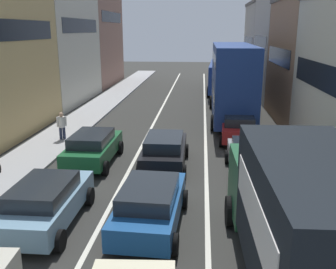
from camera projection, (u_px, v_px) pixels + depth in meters
sidewalk_left at (79, 122)px, 25.08m from camera, size 2.60×64.00×0.14m
lane_stripe_left at (153, 125)px, 24.67m from camera, size 0.16×60.00×0.01m
lane_stripe_right at (205, 126)px, 24.38m from camera, size 0.16×60.00×0.01m
building_row_left at (22, 33)px, 28.08m from camera, size 7.20×43.90×13.59m
removalist_box_truck at (299, 213)px, 8.58m from camera, size 2.88×7.77×3.58m
sedan_centre_lane_second at (150, 204)px, 11.68m from camera, size 2.22×4.38×1.49m
wagon_left_lane_second at (46, 202)px, 11.83m from camera, size 2.07×4.30×1.49m
hatchback_centre_lane_third at (164, 150)px, 16.88m from camera, size 2.08×4.31×1.49m
sedan_left_lane_third at (93, 147)px, 17.35m from camera, size 2.08×4.31×1.49m
sedan_right_lane_behind_truck at (252, 159)px, 15.79m from camera, size 2.09×4.31×1.49m
wagon_right_lane_far at (238, 126)px, 21.02m from camera, size 2.22×4.38×1.49m
bus_mid_queue_primary at (232, 79)px, 25.38m from camera, size 2.86×10.52×5.06m
bus_far_queue_secondary at (223, 74)px, 37.09m from camera, size 3.20×10.61×2.90m
pedestrian_near_kerb at (62, 125)px, 20.73m from camera, size 0.48×0.34×1.66m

